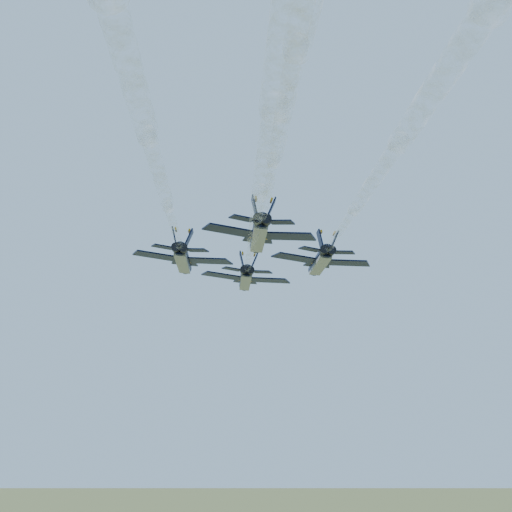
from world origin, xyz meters
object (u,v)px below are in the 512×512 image
(jet_left, at_px, (183,260))
(jet_right, at_px, (320,262))
(jet_lead, at_px, (246,279))
(jet_slot, at_px, (259,235))

(jet_left, bearing_deg, jet_right, 0.93)
(jet_lead, bearing_deg, jet_slot, -88.19)
(jet_lead, height_order, jet_right, same)
(jet_left, distance_m, jet_slot, 15.82)
(jet_lead, xyz_separation_m, jet_left, (-3.33, -14.46, 0.00))
(jet_lead, distance_m, jet_left, 14.84)
(jet_lead, distance_m, jet_slot, 24.57)
(jet_lead, relative_size, jet_right, 1.00)
(jet_slot, bearing_deg, jet_lead, 91.81)
(jet_right, distance_m, jet_slot, 15.70)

